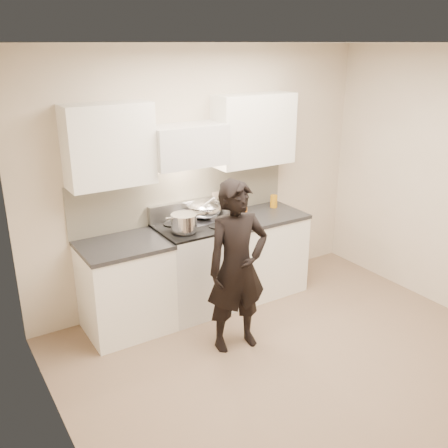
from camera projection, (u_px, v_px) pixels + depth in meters
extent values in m
plane|color=#7D634C|center=(304.00, 366.00, 4.42)|extent=(4.00, 4.00, 0.00)
cube|color=beige|center=(204.00, 176.00, 5.35)|extent=(4.00, 0.04, 2.70)
cube|color=beige|center=(59.00, 284.00, 2.96)|extent=(0.04, 3.50, 2.70)
cube|color=silver|center=(325.00, 44.00, 3.50)|extent=(4.00, 3.50, 0.02)
cube|color=beige|center=(184.00, 195.00, 5.28)|extent=(2.50, 0.02, 0.53)
cube|color=#ADADAD|center=(182.00, 210.00, 5.27)|extent=(0.76, 0.08, 0.20)
cube|color=silver|center=(187.00, 145.00, 4.91)|extent=(0.76, 0.40, 0.40)
cylinder|color=silver|center=(196.00, 167.00, 4.83)|extent=(0.66, 0.02, 0.02)
cube|color=white|center=(254.00, 130.00, 5.32)|extent=(0.90, 0.33, 0.75)
cube|color=white|center=(109.00, 145.00, 4.52)|extent=(0.80, 0.33, 0.75)
cube|color=beige|center=(215.00, 197.00, 5.48)|extent=(0.08, 0.01, 0.12)
cube|color=silver|center=(196.00, 269.00, 5.25)|extent=(0.76, 0.65, 0.92)
cube|color=black|center=(195.00, 227.00, 5.09)|extent=(0.76, 0.65, 0.02)
cube|color=silver|center=(202.00, 219.00, 5.26)|extent=(0.36, 0.34, 0.01)
cylinder|color=silver|center=(209.00, 250.00, 4.90)|extent=(0.62, 0.02, 0.02)
cylinder|color=black|center=(186.00, 233.00, 4.87)|extent=(0.18, 0.18, 0.01)
cylinder|color=black|center=(217.00, 226.00, 5.05)|extent=(0.18, 0.18, 0.01)
cylinder|color=black|center=(172.00, 224.00, 5.11)|extent=(0.18, 0.18, 0.01)
cylinder|color=black|center=(203.00, 218.00, 5.29)|extent=(0.18, 0.18, 0.01)
cube|color=white|center=(259.00, 254.00, 5.67)|extent=(0.90, 0.65, 0.88)
cube|color=black|center=(260.00, 216.00, 5.51)|extent=(0.92, 0.67, 0.04)
cube|color=white|center=(126.00, 289.00, 4.87)|extent=(0.80, 0.65, 0.88)
cube|color=black|center=(122.00, 245.00, 4.71)|extent=(0.82, 0.67, 0.04)
ellipsoid|color=silver|center=(204.00, 209.00, 5.23)|extent=(0.36, 0.36, 0.20)
torus|color=silver|center=(204.00, 205.00, 5.22)|extent=(0.37, 0.37, 0.02)
ellipsoid|color=silver|center=(204.00, 210.00, 5.24)|extent=(0.20, 0.20, 0.09)
cylinder|color=silver|center=(207.00, 204.00, 5.06)|extent=(0.05, 0.26, 0.19)
cylinder|color=silver|center=(184.00, 223.00, 4.88)|extent=(0.29, 0.29, 0.17)
cube|color=silver|center=(169.00, 218.00, 4.79)|extent=(0.06, 0.03, 0.01)
cube|color=silver|center=(199.00, 214.00, 4.91)|extent=(0.06, 0.03, 0.01)
cylinder|color=#ADADAD|center=(223.00, 206.00, 5.47)|extent=(0.13, 0.13, 0.18)
cylinder|color=black|center=(225.00, 198.00, 5.46)|extent=(0.01, 0.01, 0.32)
cylinder|color=silver|center=(223.00, 198.00, 5.46)|extent=(0.01, 0.01, 0.32)
cylinder|color=#ADADAD|center=(221.00, 198.00, 5.45)|extent=(0.01, 0.01, 0.32)
cylinder|color=black|center=(220.00, 199.00, 5.43)|extent=(0.01, 0.01, 0.32)
cylinder|color=#ADADAD|center=(221.00, 199.00, 5.41)|extent=(0.01, 0.01, 0.32)
cylinder|color=silver|center=(223.00, 199.00, 5.41)|extent=(0.01, 0.01, 0.32)
cylinder|color=black|center=(225.00, 199.00, 5.42)|extent=(0.01, 0.01, 0.32)
cylinder|color=#ADADAD|center=(226.00, 198.00, 5.44)|extent=(0.01, 0.01, 0.32)
cylinder|color=orange|center=(246.00, 209.00, 5.57)|extent=(0.04, 0.04, 0.06)
cylinder|color=red|center=(246.00, 205.00, 5.55)|extent=(0.04, 0.04, 0.02)
cylinder|color=#B67610|center=(274.00, 201.00, 5.71)|extent=(0.08, 0.08, 0.14)
imported|color=black|center=(237.00, 267.00, 4.48)|extent=(0.63, 0.46, 1.61)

